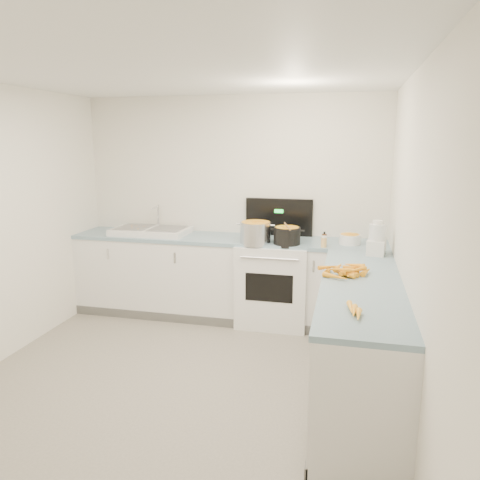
% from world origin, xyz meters
% --- Properties ---
extents(floor, '(3.50, 4.00, 0.00)m').
position_xyz_m(floor, '(0.00, 0.00, 0.00)').
color(floor, gray).
rests_on(floor, ground).
extents(ceiling, '(3.50, 4.00, 0.00)m').
position_xyz_m(ceiling, '(0.00, 0.00, 2.50)').
color(ceiling, white).
rests_on(ceiling, ground).
extents(wall_back, '(3.50, 0.00, 2.50)m').
position_xyz_m(wall_back, '(0.00, 2.00, 1.25)').
color(wall_back, white).
rests_on(wall_back, ground).
extents(wall_right, '(0.00, 4.00, 2.50)m').
position_xyz_m(wall_right, '(1.75, 0.00, 1.25)').
color(wall_right, white).
rests_on(wall_right, ground).
extents(counter_back, '(3.50, 0.62, 0.94)m').
position_xyz_m(counter_back, '(0.00, 1.70, 0.47)').
color(counter_back, white).
rests_on(counter_back, ground).
extents(counter_right, '(0.62, 2.20, 0.94)m').
position_xyz_m(counter_right, '(1.45, 0.30, 0.47)').
color(counter_right, white).
rests_on(counter_right, ground).
extents(stove, '(0.76, 0.65, 1.36)m').
position_xyz_m(stove, '(0.55, 1.69, 0.47)').
color(stove, white).
rests_on(stove, ground).
extents(sink, '(0.86, 0.52, 0.31)m').
position_xyz_m(sink, '(-0.90, 1.70, 0.98)').
color(sink, white).
rests_on(sink, counter_back).
extents(steel_pot, '(0.38, 0.38, 0.24)m').
position_xyz_m(steel_pot, '(0.37, 1.52, 1.04)').
color(steel_pot, silver).
rests_on(steel_pot, stove).
extents(black_pot, '(0.31, 0.31, 0.20)m').
position_xyz_m(black_pot, '(0.70, 1.52, 1.02)').
color(black_pot, black).
rests_on(black_pot, stove).
extents(wooden_spoon, '(0.12, 0.39, 0.02)m').
position_xyz_m(wooden_spoon, '(0.70, 1.52, 1.13)').
color(wooden_spoon, '#AD7A47').
rests_on(wooden_spoon, black_pot).
extents(mixing_bowl, '(0.27, 0.27, 0.10)m').
position_xyz_m(mixing_bowl, '(1.35, 1.67, 0.99)').
color(mixing_bowl, white).
rests_on(mixing_bowl, counter_back).
extents(extract_bottle, '(0.05, 0.05, 0.13)m').
position_xyz_m(extract_bottle, '(1.09, 1.51, 1.00)').
color(extract_bottle, '#593319').
rests_on(extract_bottle, counter_back).
extents(spice_jar, '(0.06, 0.06, 0.10)m').
position_xyz_m(spice_jar, '(1.09, 1.46, 0.99)').
color(spice_jar, '#E5B266').
rests_on(spice_jar, counter_back).
extents(food_processor, '(0.19, 0.22, 0.33)m').
position_xyz_m(food_processor, '(1.59, 1.24, 1.08)').
color(food_processor, white).
rests_on(food_processor, counter_right).
extents(carrot_pile, '(0.44, 0.40, 0.09)m').
position_xyz_m(carrot_pile, '(1.32, 0.49, 0.97)').
color(carrot_pile, '#FFA51F').
rests_on(carrot_pile, counter_right).
extents(peeled_carrots, '(0.10, 0.30, 0.04)m').
position_xyz_m(peeled_carrots, '(1.39, -0.40, 0.96)').
color(peeled_carrots, '#FFA926').
rests_on(peeled_carrots, counter_right).
extents(peelings, '(0.21, 0.25, 0.01)m').
position_xyz_m(peelings, '(-1.09, 1.67, 1.02)').
color(peelings, tan).
rests_on(peelings, sink).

